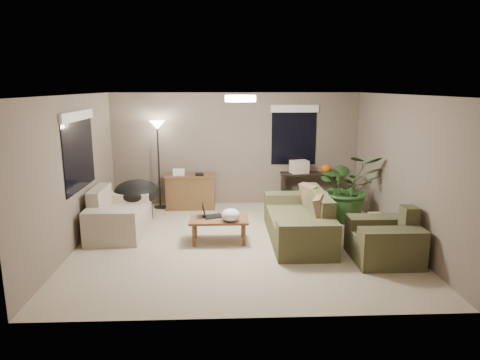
{
  "coord_description": "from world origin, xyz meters",
  "views": [
    {
      "loc": [
        -0.3,
        -7.0,
        2.64
      ],
      "look_at": [
        0.0,
        0.2,
        1.05
      ],
      "focal_mm": 32.0,
      "sensor_mm": 36.0,
      "label": 1
    }
  ],
  "objects_px": {
    "coffee_table": "(219,222)",
    "console_table": "(310,187)",
    "loveseat": "(118,217)",
    "armchair": "(385,241)",
    "desk": "(191,191)",
    "papasan_chair": "(137,196)",
    "houseplant": "(348,194)",
    "floor_lamp": "(158,136)",
    "main_sofa": "(300,223)",
    "cat_scratching_post": "(375,230)"
  },
  "relations": [
    {
      "from": "coffee_table",
      "to": "console_table",
      "type": "distance_m",
      "value": 3.01
    },
    {
      "from": "loveseat",
      "to": "armchair",
      "type": "relative_size",
      "value": 1.6
    },
    {
      "from": "loveseat",
      "to": "coffee_table",
      "type": "bearing_deg",
      "value": -16.73
    },
    {
      "from": "desk",
      "to": "papasan_chair",
      "type": "relative_size",
      "value": 1.06
    },
    {
      "from": "coffee_table",
      "to": "houseplant",
      "type": "relative_size",
      "value": 0.73
    },
    {
      "from": "coffee_table",
      "to": "floor_lamp",
      "type": "relative_size",
      "value": 0.52
    },
    {
      "from": "desk",
      "to": "loveseat",
      "type": "bearing_deg",
      "value": -127.86
    },
    {
      "from": "floor_lamp",
      "to": "armchair",
      "type": "bearing_deg",
      "value": -38.52
    },
    {
      "from": "coffee_table",
      "to": "houseplant",
      "type": "distance_m",
      "value": 2.79
    },
    {
      "from": "floor_lamp",
      "to": "houseplant",
      "type": "xyz_separation_m",
      "value": [
        3.87,
        -1.09,
        -1.07
      ]
    },
    {
      "from": "main_sofa",
      "to": "armchair",
      "type": "distance_m",
      "value": 1.5
    },
    {
      "from": "desk",
      "to": "houseplant",
      "type": "relative_size",
      "value": 0.81
    },
    {
      "from": "desk",
      "to": "floor_lamp",
      "type": "distance_m",
      "value": 1.4
    },
    {
      "from": "houseplant",
      "to": "papasan_chair",
      "type": "bearing_deg",
      "value": 176.15
    },
    {
      "from": "papasan_chair",
      "to": "cat_scratching_post",
      "type": "relative_size",
      "value": 2.07
    },
    {
      "from": "houseplant",
      "to": "cat_scratching_post",
      "type": "bearing_deg",
      "value": -83.69
    },
    {
      "from": "armchair",
      "to": "floor_lamp",
      "type": "xyz_separation_m",
      "value": [
        -3.88,
        3.09,
        1.3
      ]
    },
    {
      "from": "armchair",
      "to": "coffee_table",
      "type": "bearing_deg",
      "value": 161.04
    },
    {
      "from": "houseplant",
      "to": "main_sofa",
      "type": "bearing_deg",
      "value": -137.98
    },
    {
      "from": "houseplant",
      "to": "cat_scratching_post",
      "type": "xyz_separation_m",
      "value": [
        0.13,
        -1.21,
        -0.32
      ]
    },
    {
      "from": "armchair",
      "to": "papasan_chair",
      "type": "distance_m",
      "value": 4.81
    },
    {
      "from": "houseplant",
      "to": "loveseat",
      "type": "bearing_deg",
      "value": -172.71
    },
    {
      "from": "papasan_chair",
      "to": "floor_lamp",
      "type": "relative_size",
      "value": 0.54
    },
    {
      "from": "armchair",
      "to": "console_table",
      "type": "distance_m",
      "value": 3.16
    },
    {
      "from": "loveseat",
      "to": "houseplant",
      "type": "xyz_separation_m",
      "value": [
        4.41,
        0.56,
        0.23
      ]
    },
    {
      "from": "main_sofa",
      "to": "desk",
      "type": "xyz_separation_m",
      "value": [
        -2.05,
        2.03,
        0.08
      ]
    },
    {
      "from": "main_sofa",
      "to": "coffee_table",
      "type": "xyz_separation_m",
      "value": [
        -1.42,
        -0.1,
        0.06
      ]
    },
    {
      "from": "coffee_table",
      "to": "papasan_chair",
      "type": "height_order",
      "value": "papasan_chair"
    },
    {
      "from": "armchair",
      "to": "houseplant",
      "type": "xyz_separation_m",
      "value": [
        -0.01,
        2.0,
        0.23
      ]
    },
    {
      "from": "floor_lamp",
      "to": "cat_scratching_post",
      "type": "distance_m",
      "value": 4.82
    },
    {
      "from": "desk",
      "to": "houseplant",
      "type": "xyz_separation_m",
      "value": [
        3.19,
        -1.0,
        0.15
      ]
    },
    {
      "from": "floor_lamp",
      "to": "houseplant",
      "type": "height_order",
      "value": "floor_lamp"
    },
    {
      "from": "loveseat",
      "to": "armchair",
      "type": "xyz_separation_m",
      "value": [
        4.41,
        -1.44,
        0.0
      ]
    },
    {
      "from": "console_table",
      "to": "loveseat",
      "type": "bearing_deg",
      "value": -156.62
    },
    {
      "from": "loveseat",
      "to": "desk",
      "type": "height_order",
      "value": "loveseat"
    },
    {
      "from": "houseplant",
      "to": "cat_scratching_post",
      "type": "height_order",
      "value": "houseplant"
    },
    {
      "from": "loveseat",
      "to": "coffee_table",
      "type": "xyz_separation_m",
      "value": [
        1.85,
        -0.56,
        0.06
      ]
    },
    {
      "from": "armchair",
      "to": "cat_scratching_post",
      "type": "height_order",
      "value": "armchair"
    },
    {
      "from": "loveseat",
      "to": "armchair",
      "type": "height_order",
      "value": "same"
    },
    {
      "from": "armchair",
      "to": "floor_lamp",
      "type": "bearing_deg",
      "value": 141.48
    },
    {
      "from": "console_table",
      "to": "houseplant",
      "type": "height_order",
      "value": "houseplant"
    },
    {
      "from": "papasan_chair",
      "to": "floor_lamp",
      "type": "bearing_deg",
      "value": 66.57
    },
    {
      "from": "coffee_table",
      "to": "floor_lamp",
      "type": "height_order",
      "value": "floor_lamp"
    },
    {
      "from": "armchair",
      "to": "houseplant",
      "type": "height_order",
      "value": "houseplant"
    },
    {
      "from": "loveseat",
      "to": "papasan_chair",
      "type": "distance_m",
      "value": 0.88
    },
    {
      "from": "desk",
      "to": "cat_scratching_post",
      "type": "height_order",
      "value": "desk"
    },
    {
      "from": "console_table",
      "to": "papasan_chair",
      "type": "bearing_deg",
      "value": -167.36
    },
    {
      "from": "desk",
      "to": "coffee_table",
      "type": "bearing_deg",
      "value": -73.4
    },
    {
      "from": "houseplant",
      "to": "floor_lamp",
      "type": "bearing_deg",
      "value": 164.32
    },
    {
      "from": "desk",
      "to": "console_table",
      "type": "bearing_deg",
      "value": 2.27
    }
  ]
}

